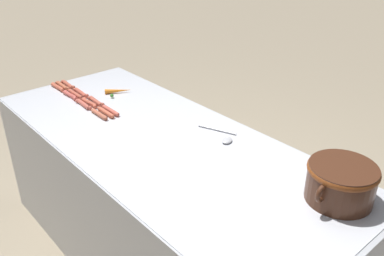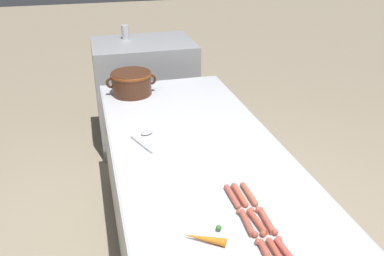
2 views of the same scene
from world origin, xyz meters
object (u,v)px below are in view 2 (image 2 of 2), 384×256
at_px(hot_dog_2, 247,223).
at_px(hot_dog_9, 286,253).
at_px(back_cabinet, 145,94).
at_px(soda_can, 125,32).
at_px(hot_dog_1, 267,255).
at_px(serving_spoon, 145,136).
at_px(hot_dog_11, 249,194).
at_px(carrot, 205,238).
at_px(hot_dog_5, 278,255).
at_px(hot_dog_6, 257,222).
at_px(hot_dog_3, 232,196).
at_px(hot_dog_7, 239,195).
at_px(hot_dog_10, 266,221).
at_px(bean_pot, 131,82).

distance_m(hot_dog_2, hot_dog_9, 0.21).
height_order(back_cabinet, soda_can, soda_can).
height_order(back_cabinet, hot_dog_1, back_cabinet).
height_order(hot_dog_9, serving_spoon, hot_dog_9).
bearing_deg(hot_dog_2, hot_dog_11, 65.89).
relative_size(hot_dog_1, carrot, 1.02).
height_order(hot_dog_5, hot_dog_6, same).
distance_m(hot_dog_6, carrot, 0.23).
bearing_deg(back_cabinet, carrot, -93.18).
relative_size(hot_dog_3, carrot, 1.02).
height_order(carrot, soda_can, soda_can).
bearing_deg(hot_dog_1, hot_dog_6, 78.25).
bearing_deg(hot_dog_7, hot_dog_3, -174.75).
height_order(hot_dog_2, hot_dog_9, same).
bearing_deg(hot_dog_11, hot_dog_6, -101.89).
bearing_deg(hot_dog_9, hot_dog_7, 95.70).
relative_size(hot_dog_3, hot_dog_11, 1.00).
distance_m(hot_dog_10, hot_dog_11, 0.19).
distance_m(hot_dog_9, soda_can, 2.71).
bearing_deg(bean_pot, carrot, -87.32).
bearing_deg(hot_dog_9, serving_spoon, 108.79).
xyz_separation_m(back_cabinet, serving_spoon, (-0.22, -1.52, 0.35)).
xyz_separation_m(hot_dog_5, bean_pot, (-0.30, 1.71, 0.08)).
height_order(hot_dog_1, hot_dog_6, same).
height_order(hot_dog_11, carrot, carrot).
bearing_deg(hot_dog_1, bean_pot, 98.83).
xyz_separation_m(back_cabinet, hot_dog_1, (0.06, -2.54, 0.36)).
height_order(back_cabinet, hot_dog_10, back_cabinet).
bearing_deg(hot_dog_3, hot_dog_11, -1.35).
xyz_separation_m(hot_dog_10, carrot, (-0.27, -0.04, 0.00)).
bearing_deg(hot_dog_11, hot_dog_5, -95.94).
distance_m(hot_dog_11, bean_pot, 1.39).
bearing_deg(hot_dog_7, bean_pot, 102.59).
relative_size(back_cabinet, hot_dog_9, 5.82).
xyz_separation_m(hot_dog_11, serving_spoon, (-0.36, 0.66, -0.00)).
relative_size(back_cabinet, soda_can, 7.88).
xyz_separation_m(hot_dog_3, hot_dog_6, (0.04, -0.18, 0.00)).
bearing_deg(hot_dog_1, soda_can, 94.05).
distance_m(hot_dog_6, hot_dog_10, 0.04).
bearing_deg(carrot, hot_dog_1, -36.11).
bearing_deg(hot_dog_9, hot_dog_2, 111.27).
relative_size(hot_dog_5, hot_dog_11, 1.00).
bearing_deg(hot_dog_6, hot_dog_9, -79.75).
distance_m(back_cabinet, hot_dog_7, 2.20).
distance_m(hot_dog_2, hot_dog_7, 0.19).
xyz_separation_m(serving_spoon, carrot, (0.09, -0.88, 0.01)).
height_order(hot_dog_1, hot_dog_9, same).
distance_m(hot_dog_6, serving_spoon, 0.90).
distance_m(hot_dog_7, hot_dog_10, 0.19).
xyz_separation_m(hot_dog_1, hot_dog_7, (0.03, 0.37, 0.00)).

